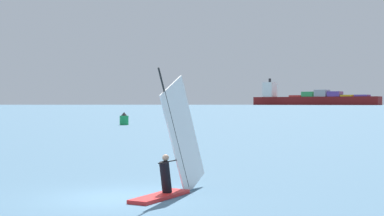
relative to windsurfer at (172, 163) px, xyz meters
name	(u,v)px	position (x,y,z in m)	size (l,w,h in m)	color
ground_plane	(115,198)	(-1.67, -0.99, -1.05)	(4000.00, 4000.00, 0.00)	#476B84
windsurfer	(172,163)	(0.00, 0.00, 0.00)	(1.74, 4.40, 4.40)	red
cargo_ship	(311,99)	(34.83, 876.40, 8.83)	(189.86, 102.65, 42.22)	maroon
distant_headland	(283,100)	(-17.33, 1540.26, 11.35)	(1003.08, 341.01, 24.81)	#756B56
channel_buoy	(124,119)	(-18.87, 57.85, -0.27)	(1.22, 1.22, 1.78)	#19994C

